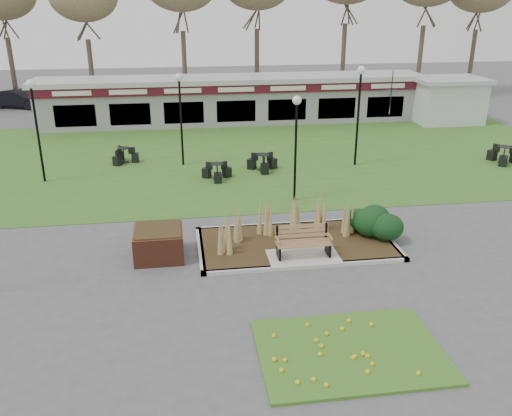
{
  "coord_description": "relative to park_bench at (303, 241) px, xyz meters",
  "views": [
    {
      "loc": [
        -3.64,
        -14.51,
        7.62
      ],
      "look_at": [
        -1.2,
        2.0,
        1.07
      ],
      "focal_mm": 38.0,
      "sensor_mm": 36.0,
      "label": 1
    }
  ],
  "objects": [
    {
      "name": "lawn",
      "position": [
        0.0,
        11.75,
        -0.58
      ],
      "size": [
        34.0,
        16.0,
        0.02
      ],
      "primitive_type": "cube",
      "color": "#356B22",
      "rests_on": "ground"
    },
    {
      "name": "food_pavilion",
      "position": [
        0.0,
        19.71,
        0.89
      ],
      "size": [
        24.6,
        3.4,
        2.9
      ],
      "color": "gray",
      "rests_on": "ground"
    },
    {
      "name": "bistro_set_c",
      "position": [
        0.21,
        9.15,
        -0.31
      ],
      "size": [
        1.45,
        1.27,
        0.77
      ],
      "color": "black",
      "rests_on": "ground"
    },
    {
      "name": "bistro_set_d",
      "position": [
        12.0,
        8.63,
        -0.29
      ],
      "size": [
        1.38,
        1.55,
        0.82
      ],
      "color": "black",
      "rests_on": "ground"
    },
    {
      "name": "ground",
      "position": [
        0.0,
        -0.25,
        -0.59
      ],
      "size": [
        100.0,
        100.0,
        0.0
      ],
      "primitive_type": "plane",
      "color": "#515154",
      "rests_on": "ground"
    },
    {
      "name": "bistro_set_b",
      "position": [
        -2.0,
        8.17,
        -0.33
      ],
      "size": [
        1.35,
        1.19,
        0.72
      ],
      "color": "black",
      "rests_on": "ground"
    },
    {
      "name": "flower_bed",
      "position": [
        0.0,
        -4.85,
        -0.52
      ],
      "size": [
        4.2,
        3.0,
        0.16
      ],
      "color": "#29651D",
      "rests_on": "ground"
    },
    {
      "name": "planting_bed",
      "position": [
        1.27,
        1.1,
        -0.22
      ],
      "size": [
        6.75,
        3.4,
        1.27
      ],
      "color": "#372416",
      "rests_on": "ground"
    },
    {
      "name": "brick_planter",
      "position": [
        -4.4,
        0.75,
        -0.11
      ],
      "size": [
        1.5,
        1.5,
        0.95
      ],
      "color": "brown",
      "rests_on": "ground"
    },
    {
      "name": "car_black",
      "position": [
        -14.85,
        26.75,
        0.08
      ],
      "size": [
        4.31,
        2.94,
        1.34
      ],
      "primitive_type": "imported",
      "rotation": [
        0.0,
        0.0,
        1.16
      ],
      "color": "black",
      "rests_on": "ground"
    },
    {
      "name": "lamp_post_far_left",
      "position": [
        -9.54,
        8.97,
        2.63
      ],
      "size": [
        0.37,
        0.37,
        4.42
      ],
      "color": "black",
      "rests_on": "ground"
    },
    {
      "name": "lamp_post_far_right",
      "position": [
        4.75,
        9.39,
        2.82
      ],
      "size": [
        0.39,
        0.39,
        4.68
      ],
      "color": "black",
      "rests_on": "ground"
    },
    {
      "name": "lamp_post_mid_left",
      "position": [
        -3.45,
        10.6,
        2.58
      ],
      "size": [
        0.36,
        0.36,
        4.34
      ],
      "color": "black",
      "rests_on": "ground"
    },
    {
      "name": "lamp_post_mid_right",
      "position": [
        0.83,
        5.07,
        2.45
      ],
      "size": [
        0.35,
        0.35,
        4.16
      ],
      "color": "black",
      "rests_on": "ground"
    },
    {
      "name": "service_hut",
      "position": [
        13.5,
        17.75,
        0.86
      ],
      "size": [
        4.4,
        3.4,
        2.83
      ],
      "color": "silver",
      "rests_on": "ground"
    },
    {
      "name": "bistro_set_a",
      "position": [
        -6.3,
        11.4,
        -0.32
      ],
      "size": [
        1.22,
        1.38,
        0.73
      ],
      "color": "black",
      "rests_on": "ground"
    },
    {
      "name": "patio_umbrella",
      "position": [
        9.71,
        17.75,
        0.85
      ],
      "size": [
        2.36,
        2.38,
        2.26
      ],
      "color": "black",
      "rests_on": "ground"
    },
    {
      "name": "park_bench",
      "position": [
        0.0,
        0.0,
        0.0
      ],
      "size": [
        1.7,
        0.66,
        0.93
      ],
      "color": "olive",
      "rests_on": "ground"
    }
  ]
}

